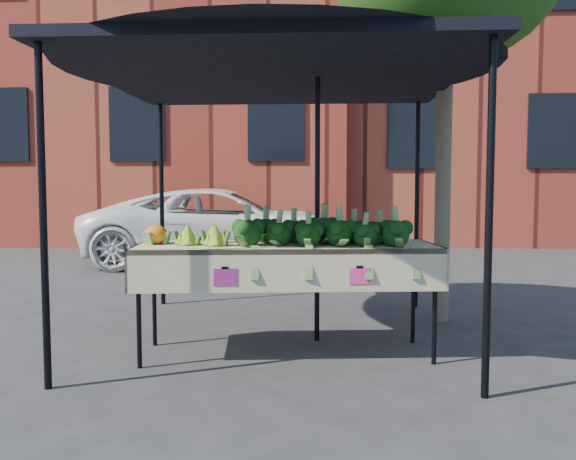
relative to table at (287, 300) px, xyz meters
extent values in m
plane|color=#28282A|center=(-0.21, -0.04, -0.45)|extent=(90.00, 90.00, 0.00)
cube|color=#C2B48E|center=(0.00, 0.00, 0.00)|extent=(2.47, 1.04, 0.90)
cube|color=#F22D8C|center=(-0.47, -0.40, 0.25)|extent=(0.17, 0.01, 0.12)
cube|color=#EA2C85|center=(0.53, -0.40, 0.25)|extent=(0.17, 0.01, 0.12)
ellipsoid|color=#0C350C|center=(0.27, 0.03, 0.59)|extent=(1.38, 0.58, 0.28)
ellipsoid|color=#82A82A|center=(-0.67, -0.01, 0.56)|extent=(0.44, 0.48, 0.21)
ellipsoid|color=orange|center=(-1.05, -0.05, 0.55)|extent=(0.21, 0.21, 0.19)
imported|color=white|center=(-1.45, 5.57, 1.93)|extent=(1.48, 2.28, 4.76)
cube|color=maroon|center=(-5.21, 11.96, 4.05)|extent=(12.00, 8.00, 9.00)
cube|color=maroon|center=(6.79, 12.46, 3.80)|extent=(12.00, 8.00, 8.50)
camera|label=1|loc=(0.29, -4.73, 0.92)|focal=37.01mm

